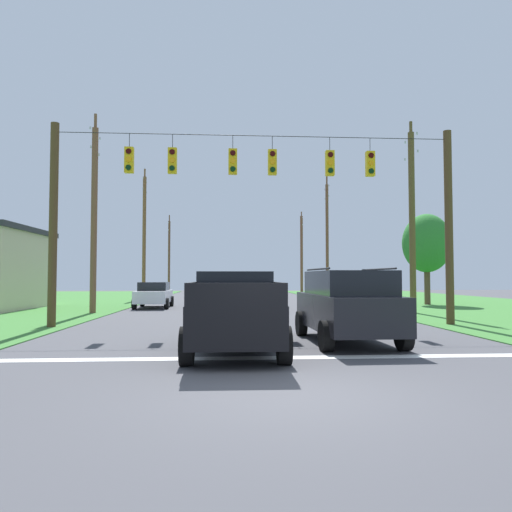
{
  "coord_description": "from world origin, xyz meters",
  "views": [
    {
      "loc": [
        -1.02,
        -7.53,
        1.81
      ],
      "look_at": [
        0.17,
        10.78,
        2.62
      ],
      "focal_mm": 33.72,
      "sensor_mm": 36.0,
      "label": 1
    }
  ],
  "objects_px": {
    "overhead_signal_span": "(255,209)",
    "distant_car_oncoming": "(254,295)",
    "distant_car_far_parked": "(345,291)",
    "utility_pole_far_right": "(327,237)",
    "pickup_truck": "(235,311)",
    "utility_pole_mid_right": "(412,217)",
    "utility_pole_distant_right": "(144,234)",
    "utility_pole_far_left": "(94,215)",
    "utility_pole_distant_left": "(169,254)",
    "utility_pole_near_left": "(302,252)",
    "tree_roadside_right": "(427,244)",
    "suv_black": "(347,304)",
    "distant_car_crossing_white": "(154,294)"
  },
  "relations": [
    {
      "from": "suv_black",
      "to": "utility_pole_near_left",
      "type": "height_order",
      "value": "utility_pole_near_left"
    },
    {
      "from": "distant_car_oncoming",
      "to": "distant_car_far_parked",
      "type": "bearing_deg",
      "value": 44.99
    },
    {
      "from": "overhead_signal_span",
      "to": "utility_pole_distant_right",
      "type": "bearing_deg",
      "value": 108.73
    },
    {
      "from": "pickup_truck",
      "to": "utility_pole_distant_right",
      "type": "bearing_deg",
      "value": 103.59
    },
    {
      "from": "utility_pole_distant_left",
      "to": "tree_roadside_right",
      "type": "bearing_deg",
      "value": -54.5
    },
    {
      "from": "pickup_truck",
      "to": "utility_pole_mid_right",
      "type": "bearing_deg",
      "value": 51.91
    },
    {
      "from": "utility_pole_far_right",
      "to": "utility_pole_far_left",
      "type": "relative_size",
      "value": 1.08
    },
    {
      "from": "suv_black",
      "to": "utility_pole_mid_right",
      "type": "xyz_separation_m",
      "value": [
        6.06,
        10.42,
        3.78
      ]
    },
    {
      "from": "pickup_truck",
      "to": "utility_pole_near_left",
      "type": "height_order",
      "value": "utility_pole_near_left"
    },
    {
      "from": "utility_pole_near_left",
      "to": "utility_pole_far_left",
      "type": "height_order",
      "value": "utility_pole_far_left"
    },
    {
      "from": "distant_car_far_parked",
      "to": "suv_black",
      "type": "bearing_deg",
      "value": -104.05
    },
    {
      "from": "distant_car_oncoming",
      "to": "distant_car_far_parked",
      "type": "relative_size",
      "value": 1.0
    },
    {
      "from": "distant_car_far_parked",
      "to": "distant_car_crossing_white",
      "type": "bearing_deg",
      "value": -156.57
    },
    {
      "from": "overhead_signal_span",
      "to": "distant_car_oncoming",
      "type": "relative_size",
      "value": 3.4
    },
    {
      "from": "suv_black",
      "to": "utility_pole_distant_left",
      "type": "xyz_separation_m",
      "value": [
        -10.18,
        45.77,
        3.62
      ]
    },
    {
      "from": "utility_pole_far_right",
      "to": "utility_pole_distant_left",
      "type": "height_order",
      "value": "utility_pole_far_right"
    },
    {
      "from": "utility_pole_far_left",
      "to": "tree_roadside_right",
      "type": "distance_m",
      "value": 20.86
    },
    {
      "from": "overhead_signal_span",
      "to": "utility_pole_near_left",
      "type": "distance_m",
      "value": 42.19
    },
    {
      "from": "utility_pole_distant_right",
      "to": "utility_pole_distant_left",
      "type": "xyz_separation_m",
      "value": [
        0.11,
        17.52,
        -0.83
      ]
    },
    {
      "from": "utility_pole_distant_left",
      "to": "suv_black",
      "type": "bearing_deg",
      "value": -77.46
    },
    {
      "from": "utility_pole_far_right",
      "to": "tree_roadside_right",
      "type": "xyz_separation_m",
      "value": [
        4.11,
        -11.76,
        -1.42
      ]
    },
    {
      "from": "distant_car_oncoming",
      "to": "tree_roadside_right",
      "type": "bearing_deg",
      "value": 15.99
    },
    {
      "from": "pickup_truck",
      "to": "utility_pole_near_left",
      "type": "bearing_deg",
      "value": 78.9
    },
    {
      "from": "utility_pole_far_left",
      "to": "utility_pole_distant_right",
      "type": "distance_m",
      "value": 16.84
    },
    {
      "from": "distant_car_oncoming",
      "to": "utility_pole_far_right",
      "type": "relative_size",
      "value": 0.4
    },
    {
      "from": "distant_car_far_parked",
      "to": "tree_roadside_right",
      "type": "height_order",
      "value": "tree_roadside_right"
    },
    {
      "from": "utility_pole_distant_right",
      "to": "tree_roadside_right",
      "type": "distance_m",
      "value": 22.86
    },
    {
      "from": "distant_car_oncoming",
      "to": "utility_pole_near_left",
      "type": "distance_m",
      "value": 32.87
    },
    {
      "from": "tree_roadside_right",
      "to": "utility_pole_near_left",
      "type": "bearing_deg",
      "value": 97.59
    },
    {
      "from": "overhead_signal_span",
      "to": "utility_pole_mid_right",
      "type": "xyz_separation_m",
      "value": [
        8.33,
        5.83,
        0.48
      ]
    },
    {
      "from": "utility_pole_near_left",
      "to": "pickup_truck",
      "type": "bearing_deg",
      "value": -101.1
    },
    {
      "from": "utility_pole_far_right",
      "to": "utility_pole_near_left",
      "type": "height_order",
      "value": "utility_pole_far_right"
    },
    {
      "from": "utility_pole_far_left",
      "to": "overhead_signal_span",
      "type": "bearing_deg",
      "value": -41.47
    },
    {
      "from": "distant_car_oncoming",
      "to": "tree_roadside_right",
      "type": "distance_m",
      "value": 12.55
    },
    {
      "from": "distant_car_far_parked",
      "to": "utility_pole_far_right",
      "type": "relative_size",
      "value": 0.4
    },
    {
      "from": "utility_pole_mid_right",
      "to": "utility_pole_distant_right",
      "type": "height_order",
      "value": "utility_pole_distant_right"
    },
    {
      "from": "utility_pole_far_right",
      "to": "suv_black",
      "type": "bearing_deg",
      "value": -101.16
    },
    {
      "from": "suv_black",
      "to": "utility_pole_distant_left",
      "type": "relative_size",
      "value": 0.51
    },
    {
      "from": "utility_pole_mid_right",
      "to": "utility_pole_far_left",
      "type": "height_order",
      "value": "utility_pole_far_left"
    },
    {
      "from": "utility_pole_far_left",
      "to": "utility_pole_distant_right",
      "type": "xyz_separation_m",
      "value": [
        -0.29,
        16.83,
        0.56
      ]
    },
    {
      "from": "distant_car_oncoming",
      "to": "utility_pole_mid_right",
      "type": "height_order",
      "value": "utility_pole_mid_right"
    },
    {
      "from": "utility_pole_mid_right",
      "to": "utility_pole_far_right",
      "type": "bearing_deg",
      "value": 90.81
    },
    {
      "from": "suv_black",
      "to": "utility_pole_near_left",
      "type": "distance_m",
      "value": 46.49
    },
    {
      "from": "utility_pole_mid_right",
      "to": "utility_pole_distant_right",
      "type": "bearing_deg",
      "value": 132.52
    },
    {
      "from": "distant_car_far_parked",
      "to": "utility_pole_far_right",
      "type": "xyz_separation_m",
      "value": [
        0.45,
        8.01,
        4.66
      ]
    },
    {
      "from": "distant_car_oncoming",
      "to": "utility_pole_far_right",
      "type": "bearing_deg",
      "value": 63.45
    },
    {
      "from": "overhead_signal_span",
      "to": "utility_pole_near_left",
      "type": "relative_size",
      "value": 1.51
    },
    {
      "from": "distant_car_far_parked",
      "to": "distant_car_oncoming",
      "type": "bearing_deg",
      "value": -135.01
    },
    {
      "from": "overhead_signal_span",
      "to": "distant_car_far_parked",
      "type": "xyz_separation_m",
      "value": [
        7.61,
        16.79,
        -3.57
      ]
    },
    {
      "from": "utility_pole_distant_left",
      "to": "distant_car_far_parked",
      "type": "bearing_deg",
      "value": -57.53
    }
  ]
}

